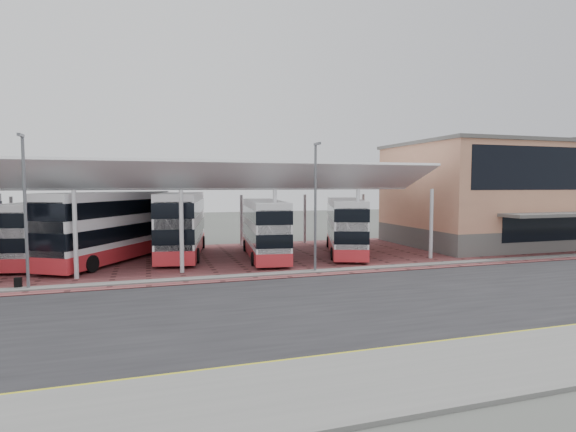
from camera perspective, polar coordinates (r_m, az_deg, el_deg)
name	(u,v)px	position (r m, az deg, el deg)	size (l,w,h in m)	color
ground	(323,299)	(22.04, 4.44, -10.48)	(140.00, 140.00, 0.00)	#464944
road	(331,304)	(21.15, 5.47, -11.09)	(120.00, 14.00, 0.02)	black
forecourt	(284,256)	(34.72, -0.50, -5.08)	(72.00, 16.00, 0.06)	brown
sidewalk	(438,372)	(14.48, 18.54, -18.27)	(120.00, 4.00, 0.14)	slate
north_kerb	(285,273)	(27.73, -0.37, -7.31)	(120.00, 0.80, 0.14)	slate
yellow_line_near	(401,349)	(16.04, 14.17, -16.11)	(120.00, 0.12, 0.01)	gold
yellow_line_far	(396,346)	(16.28, 13.60, -15.79)	(120.00, 0.12, 0.01)	gold
canopy	(175,181)	(33.79, -14.11, 4.37)	(37.00, 11.63, 7.07)	silver
terminal	(499,194)	(45.79, 25.17, 2.56)	(18.40, 14.40, 9.25)	#5D5B57
lamp_west	(25,207)	(26.79, -30.41, 0.99)	(0.16, 0.90, 8.07)	slate
lamp_east	(315,203)	(27.94, 3.51, 1.64)	(0.16, 0.90, 8.07)	slate
bus_1	(45,232)	(36.05, -28.52, -1.80)	(4.52, 10.57, 4.24)	white
bus_2	(110,227)	(34.12, -21.70, -1.33)	(8.54, 11.66, 4.93)	white
bus_3	(182,224)	(35.38, -13.27, -1.05)	(4.65, 12.02, 4.84)	white
bus_4	(264,229)	(33.56, -3.01, -1.69)	(3.66, 10.58, 4.27)	white
bus_5	(345,227)	(35.76, 7.30, -1.34)	(5.82, 10.64, 4.31)	white
suitcase	(18,283)	(27.72, -31.07, -7.30)	(0.34, 0.24, 0.58)	black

